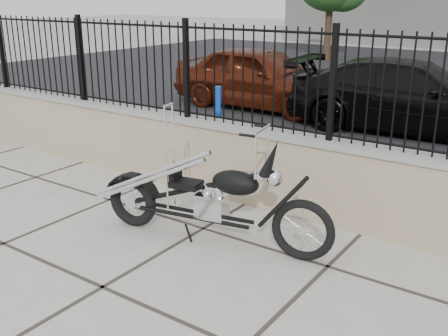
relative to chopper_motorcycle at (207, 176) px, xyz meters
name	(u,v)px	position (x,y,z in m)	size (l,w,h in m)	color
ground_plane	(102,287)	(-0.22, -1.29, -0.73)	(90.00, 90.00, 0.00)	#99968E
parking_lot	(444,89)	(-0.22, 11.21, -0.73)	(30.00, 30.00, 0.00)	black
retaining_wall	(251,165)	(-0.22, 1.21, -0.25)	(14.00, 0.36, 0.96)	gray
iron_fence	(253,78)	(-0.22, 1.21, 0.83)	(14.00, 0.08, 1.20)	black
chopper_motorcycle	(207,176)	(0.00, 0.00, 0.00)	(2.45, 0.43, 1.47)	black
car_red	(260,77)	(-3.06, 6.12, -0.04)	(1.65, 4.10, 1.40)	#4A170A
car_black	(412,96)	(0.35, 5.93, -0.07)	(1.87, 4.60, 1.33)	black
bollard_a	(218,111)	(-2.48, 3.67, -0.29)	(0.11, 0.11, 0.90)	#0B47AE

